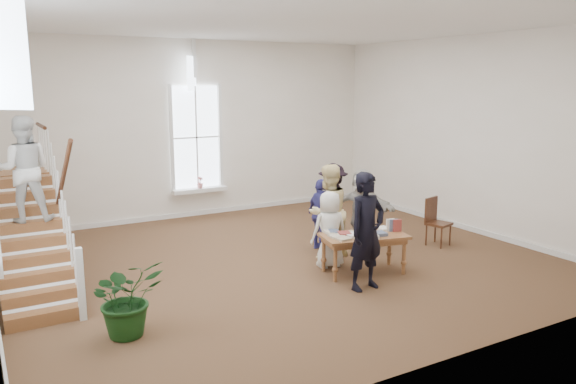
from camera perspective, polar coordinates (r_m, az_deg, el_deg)
ground at (r=11.05m, az=-0.76°, el=-7.05°), size 10.00×10.00×0.00m
room_shell at (r=14.82m, az=-9.02°, el=-0.88°), size 10.49×10.00×10.00m
staircase at (r=10.13m, az=-25.03°, el=-0.32°), size 1.10×4.10×2.92m
library_table at (r=10.31m, az=7.60°, el=-4.75°), size 1.67×1.09×0.79m
police_officer at (r=9.46m, az=8.00°, el=-3.98°), size 0.78×0.57×2.00m
elderly_woman at (r=10.56m, az=4.24°, el=-3.82°), size 0.75×0.53×1.45m
person_yellow at (r=11.08m, az=4.10°, el=-1.99°), size 1.02×0.86×1.88m
woman_cluster_a at (r=11.62m, az=3.35°, el=-2.32°), size 0.39×0.89×1.50m
woman_cluster_b at (r=12.29m, az=4.56°, el=-1.07°), size 1.11×1.28×1.72m
woman_cluster_c at (r=11.95m, az=7.50°, el=-1.60°), size 1.23×1.57×1.67m
floor_plant at (r=8.12m, az=-16.03°, el=-10.27°), size 1.08×0.97×1.09m
side_chair at (r=12.41m, az=14.74°, el=-2.63°), size 0.55×0.55×1.03m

